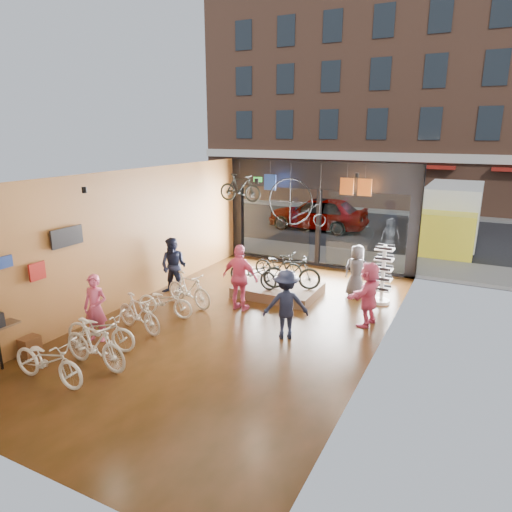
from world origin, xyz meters
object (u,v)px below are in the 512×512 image
Objects in this scene: box_truck at (450,218)px; floor_bike_0 at (48,360)px; customer_0 at (96,308)px; display_bike_right at (278,265)px; street_car at (318,213)px; display_bike_mid at (292,272)px; sunglasses_rack at (383,274)px; floor_bike_3 at (139,313)px; floor_bike_5 at (189,289)px; customer_4 at (357,271)px; hung_bike at (240,188)px; display_platform at (278,290)px; floor_bike_2 at (101,330)px; floor_bike_1 at (95,344)px; display_bike_left at (253,272)px; customer_3 at (286,304)px; customer_5 at (368,294)px; customer_2 at (240,278)px; floor_bike_4 at (165,301)px; penny_farthing at (299,204)px; customer_1 at (174,266)px.

floor_bike_0 is at bearing -111.75° from box_truck.
display_bike_right is at bearing 54.07° from customer_0.
display_bike_mid is (2.61, -9.69, -0.03)m from street_car.
floor_bike_3 is at bearing -152.90° from sunglasses_rack.
customer_4 reaches higher than floor_bike_5.
display_bike_mid is 1.05× the size of display_bike_right.
hung_bike is (-4.37, 0.78, 2.14)m from customer_4.
box_truck is 9.44m from hung_bike.
hung_bike reaches higher than display_platform.
floor_bike_2 is 7.40m from customer_4.
floor_bike_3 is (0.12, -13.50, -0.36)m from street_car.
floor_bike_2 is (-0.52, 0.68, -0.07)m from floor_bike_1.
display_bike_left reaches higher than floor_bike_2.
street_car is 2.91× the size of customer_3.
display_bike_mid is 1.01× the size of customer_5.
customer_3 is (0.88, -2.50, 0.04)m from display_bike_mid.
box_truck is 7.85m from customer_4.
customer_2 reaches higher than display_bike_right.
customer_0 is 1.03× the size of customer_4.
sunglasses_rack is (0.83, -0.27, 0.08)m from customer_4.
floor_bike_3 is 2.87m from customer_2.
customer_4 reaches higher than floor_bike_4.
customer_0 is at bearing 178.36° from hung_bike.
floor_bike_2 is 6.03m from display_bike_right.
floor_bike_3 is 1.05m from floor_bike_4.
floor_bike_5 is 2.00m from display_bike_left.
customer_4 is at bearing -55.10° from floor_bike_4.
floor_bike_4 is 0.98× the size of floor_bike_5.
box_truck is 11.52m from customer_3.
floor_bike_0 is 1.08× the size of display_bike_left.
street_car is at bearing 11.77° from floor_bike_5.
penny_farthing is 2.17m from hung_bike.
floor_bike_3 is 4.44m from display_platform.
floor_bike_5 is 4.74m from penny_farthing.
customer_5 is at bearing 21.13° from customer_0.
display_bike_left is 3.51m from hung_bike.
hung_bike is (-0.24, 4.65, 2.50)m from floor_bike_4.
floor_bike_5 is at bearing -133.38° from display_platform.
box_truck is 12.10m from customer_1.
customer_0 is 4.47m from customer_3.
display_bike_mid reaches higher than floor_bike_0.
customer_0 is at bearing -0.15° from customer_3.
box_truck reaches higher than customer_3.
floor_bike_4 is 2.83m from display_bike_left.
penny_farthing is (-0.15, 1.94, 2.35)m from display_platform.
customer_0 is 7.76m from sunglasses_rack.
display_bike_right reaches higher than display_platform.
hung_bike is at bearing -174.99° from penny_farthing.
display_bike_right is 0.83× the size of penny_farthing.
display_bike_mid reaches higher than floor_bike_4.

